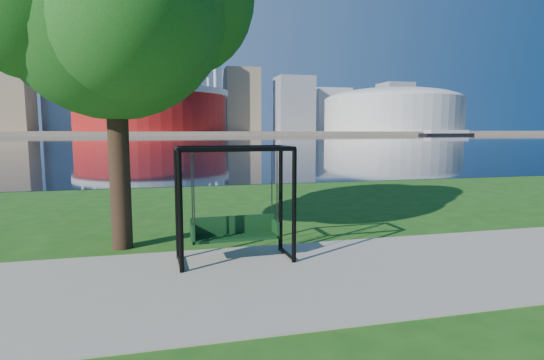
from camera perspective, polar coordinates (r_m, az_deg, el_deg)
name	(u,v)px	position (r m, az deg, el deg)	size (l,w,h in m)	color
ground	(273,269)	(7.94, 0.12, -11.87)	(900.00, 900.00, 0.00)	#1E5114
path	(280,277)	(7.48, 1.07, -12.95)	(120.00, 4.00, 0.03)	#9E937F
river	(175,141)	(109.35, -12.87, 5.19)	(900.00, 180.00, 0.02)	black
far_bank	(170,133)	(313.31, -13.52, 6.22)	(900.00, 228.00, 2.00)	#937F60
stadium	(151,109)	(242.73, -15.90, 9.19)	(83.00, 83.00, 32.00)	maroon
arena	(392,109)	(278.58, 15.87, 9.17)	(84.00, 84.00, 26.56)	beige
skyline	(163,85)	(328.41, -14.47, 12.30)	(392.00, 66.00, 96.50)	gray
swing	(235,206)	(8.15, -5.05, -3.56)	(2.22, 1.03, 2.23)	black
barge	(446,133)	(231.01, 22.41, 5.86)	(27.18, 7.38, 2.71)	black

